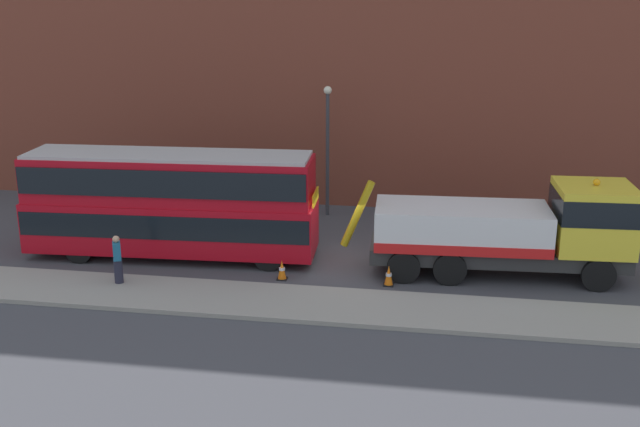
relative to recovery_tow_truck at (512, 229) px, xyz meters
The scene contains 9 objects.
ground_plane 6.31m from the recovery_tow_truck, behind, with size 120.00×120.00×0.00m, color #424247.
near_kerb 7.38m from the recovery_tow_truck, 147.43° to the right, with size 60.00×2.80×0.15m, color gray.
building_facade 12.21m from the recovery_tow_truck, 125.38° to the left, with size 60.00×1.50×16.00m.
recovery_tow_truck is the anchor object (origin of this frame).
double_decker_bus 12.63m from the recovery_tow_truck, behind, with size 11.14×3.10×4.06m.
pedestrian_onlooker 13.84m from the recovery_tow_truck, 166.30° to the right, with size 0.40×0.47×1.71m.
traffic_cone_near_bus 8.29m from the recovery_tow_truck, 168.00° to the right, with size 0.36×0.36×0.72m.
traffic_cone_midway 4.74m from the recovery_tow_truck, 158.66° to the right, with size 0.36×0.36×0.72m.
street_lamp 10.04m from the recovery_tow_truck, 140.21° to the left, with size 0.36×0.36×5.83m.
Camera 1 is at (3.47, -26.72, 10.11)m, focal length 42.77 mm.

